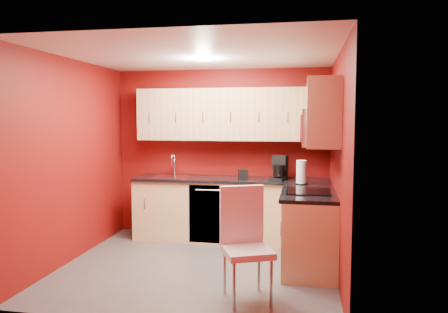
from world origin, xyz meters
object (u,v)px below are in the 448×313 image
(microwave, at_px, (319,128))
(napkin_holder, at_px, (243,174))
(dining_chair, at_px, (247,245))
(coffee_maker, at_px, (278,168))
(paper_towel, at_px, (301,172))
(sink, at_px, (171,174))

(microwave, relative_size, napkin_holder, 5.55)
(napkin_holder, height_order, dining_chair, dining_chair)
(dining_chair, bearing_deg, coffee_maker, 61.42)
(paper_towel, bearing_deg, microwave, -72.38)
(microwave, xyz_separation_m, coffee_maker, (-0.52, 0.94, -0.58))
(sink, xyz_separation_m, coffee_maker, (1.58, -0.07, 0.14))
(paper_towel, relative_size, dining_chair, 0.28)
(coffee_maker, bearing_deg, microwave, -42.03)
(napkin_holder, xyz_separation_m, paper_towel, (0.82, -0.33, 0.09))
(sink, relative_size, coffee_maker, 1.53)
(napkin_holder, bearing_deg, dining_chair, -80.97)
(dining_chair, bearing_deg, microwave, 33.42)
(coffee_maker, xyz_separation_m, dining_chair, (-0.18, -2.00, -0.53))
(microwave, bearing_deg, sink, 154.40)
(coffee_maker, relative_size, paper_towel, 1.09)
(napkin_holder, relative_size, paper_towel, 0.44)
(microwave, height_order, coffee_maker, microwave)
(sink, bearing_deg, coffee_maker, -2.40)
(microwave, height_order, dining_chair, microwave)
(sink, height_order, napkin_holder, sink)
(paper_towel, xyz_separation_m, dining_chair, (-0.50, -1.68, -0.52))
(microwave, xyz_separation_m, napkin_holder, (-1.01, 0.94, -0.68))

